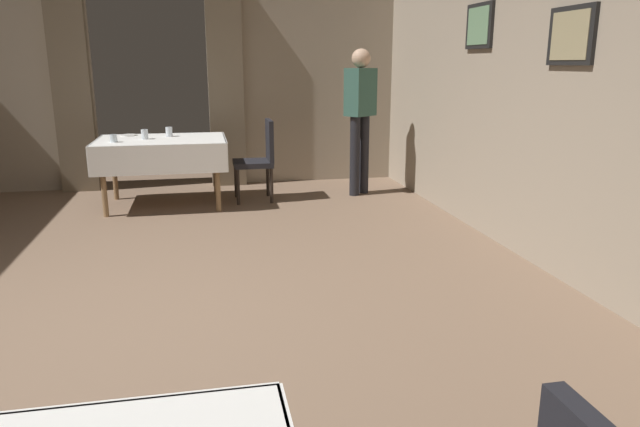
{
  "coord_description": "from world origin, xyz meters",
  "views": [
    {
      "loc": [
        0.59,
        -3.55,
        1.56
      ],
      "look_at": [
        1.39,
        0.37,
        0.52
      ],
      "focal_mm": 32.63,
      "sensor_mm": 36.0,
      "label": 1
    }
  ],
  "objects": [
    {
      "name": "person_waiter_by_doorway",
      "position": [
        2.44,
        3.17,
        1.02
      ],
      "size": [
        0.42,
        0.39,
        1.72
      ],
      "color": "black",
      "rests_on": "ground"
    },
    {
      "name": "glass_mid_a",
      "position": [
        -0.02,
        3.05,
        0.8
      ],
      "size": [
        0.07,
        0.07,
        0.11
      ],
      "primitive_type": "cylinder",
      "color": "silver",
      "rests_on": "dining_table_mid"
    },
    {
      "name": "glass_mid_b",
      "position": [
        0.23,
        3.24,
        0.8
      ],
      "size": [
        0.07,
        0.07,
        0.11
      ],
      "primitive_type": "cylinder",
      "color": "silver",
      "rests_on": "dining_table_mid"
    },
    {
      "name": "plate_mid_d",
      "position": [
        -0.23,
        3.42,
        0.76
      ],
      "size": [
        0.18,
        0.18,
        0.01
      ],
      "primitive_type": "cylinder",
      "color": "white",
      "rests_on": "dining_table_mid"
    },
    {
      "name": "chair_mid_right",
      "position": [
        1.23,
        3.1,
        0.52
      ],
      "size": [
        0.44,
        0.44,
        0.93
      ],
      "color": "black",
      "rests_on": "ground"
    },
    {
      "name": "dining_table_mid",
      "position": [
        0.15,
        3.05,
        0.65
      ],
      "size": [
        1.4,
        1.05,
        0.75
      ],
      "color": "olive",
      "rests_on": "ground"
    },
    {
      "name": "glass_mid_c",
      "position": [
        -0.32,
        2.85,
        0.79
      ],
      "size": [
        0.07,
        0.07,
        0.08
      ],
      "primitive_type": "cylinder",
      "color": "silver",
      "rests_on": "dining_table_mid"
    },
    {
      "name": "ground",
      "position": [
        0.0,
        0.0,
        0.0
      ],
      "size": [
        10.08,
        10.08,
        0.0
      ],
      "primitive_type": "plane",
      "color": "#7A604C"
    },
    {
      "name": "wall_back",
      "position": [
        0.0,
        4.18,
        1.52
      ],
      "size": [
        6.4,
        0.27,
        3.0
      ],
      "color": "gray",
      "rests_on": "ground"
    },
    {
      "name": "wall_right",
      "position": [
        3.2,
        -0.0,
        1.5
      ],
      "size": [
        0.16,
        8.4,
        3.0
      ],
      "color": "gray",
      "rests_on": "ground"
    }
  ]
}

